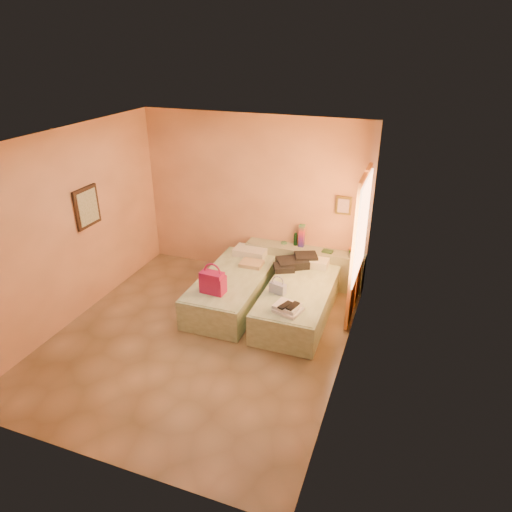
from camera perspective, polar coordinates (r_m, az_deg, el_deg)
The scene contains 16 objects.
ground at distance 6.69m, azimuth -7.06°, elevation -10.06°, with size 4.50×4.50×0.00m, color tan.
room_walls at distance 6.22m, azimuth -3.91°, elevation 5.92°, with size 4.02×4.51×2.81m.
headboard_ledge at distance 7.92m, azimuth 5.99°, elevation -1.19°, with size 2.05×0.30×0.65m, color gray.
bed_left at distance 7.32m, azimuth -2.90°, elevation -4.14°, with size 0.90×2.00×0.50m, color beige.
bed_right at distance 7.02m, azimuth 5.30°, elevation -5.63°, with size 0.90×2.00×0.50m, color beige.
water_bottle at distance 7.84m, azimuth 4.96°, elevation 2.10°, with size 0.06×0.06×0.22m, color #163C1C.
rainbow_box at distance 7.77m, azimuth 5.74°, elevation 2.54°, with size 0.09×0.09×0.39m, color #B11550.
small_dish at distance 7.93m, azimuth 3.52°, elevation 1.66°, with size 0.11×0.11×0.03m, color #4D8D5F.
green_book at distance 7.68m, azimuth 8.92°, elevation 0.57°, with size 0.17×0.12×0.03m, color #294D2C.
flower_vase at distance 7.53m, azimuth 12.06°, elevation 0.59°, with size 0.17×0.17×0.23m, color white.
magenta_handbag at distance 6.68m, azimuth -5.41°, elevation -3.26°, with size 0.36×0.20×0.34m, color #B11550.
khaki_garment at distance 7.48m, azimuth -0.55°, elevation -0.96°, with size 0.36×0.29×0.06m, color tan.
clothes_pile at distance 7.44m, azimuth 4.91°, elevation -0.78°, with size 0.53×0.53×0.16m, color black.
blue_handbag at distance 6.68m, azimuth 2.75°, elevation -4.04°, with size 0.24×0.10×0.16m, color #40519A.
towel_stack at distance 6.26m, azimuth 4.03°, elevation -6.58°, with size 0.35×0.30×0.10m, color silver.
sandal_pair at distance 6.21m, azimuth 4.12°, elevation -6.24°, with size 0.17×0.23×0.02m, color black.
Camera 1 is at (2.61, -4.78, 3.89)m, focal length 32.00 mm.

